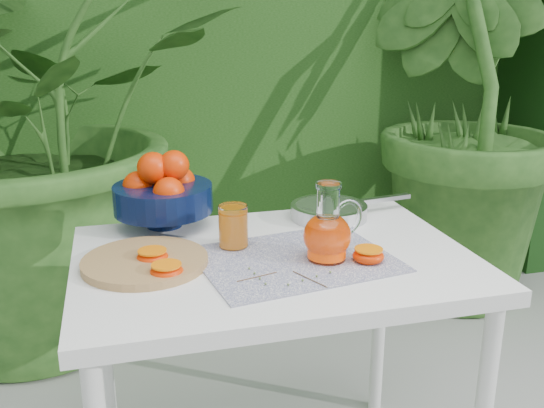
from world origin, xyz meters
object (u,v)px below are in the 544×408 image
object	(u,v)px
fruit_bowl	(163,192)
white_table	(274,284)
saute_pan	(330,210)
juice_pitcher	(328,233)
cutting_board	(145,262)

from	to	relation	value
fruit_bowl	white_table	bearing A→B (deg)	-50.00
fruit_bowl	saute_pan	distance (m)	0.50
white_table	juice_pitcher	xyz separation A→B (m)	(0.12, -0.07, 0.15)
white_table	fruit_bowl	xyz separation A→B (m)	(-0.25, 0.30, 0.18)
saute_pan	white_table	bearing A→B (deg)	-134.64
saute_pan	cutting_board	bearing A→B (deg)	-157.93
white_table	juice_pitcher	size ratio (longest dim) A/B	5.09
white_table	saute_pan	distance (m)	0.36
cutting_board	saute_pan	size ratio (longest dim) A/B	0.74
juice_pitcher	cutting_board	bearing A→B (deg)	169.52
white_table	juice_pitcher	distance (m)	0.21
cutting_board	juice_pitcher	distance (m)	0.45
white_table	cutting_board	bearing A→B (deg)	177.47
white_table	fruit_bowl	bearing A→B (deg)	130.00
cutting_board	juice_pitcher	world-z (taller)	juice_pitcher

